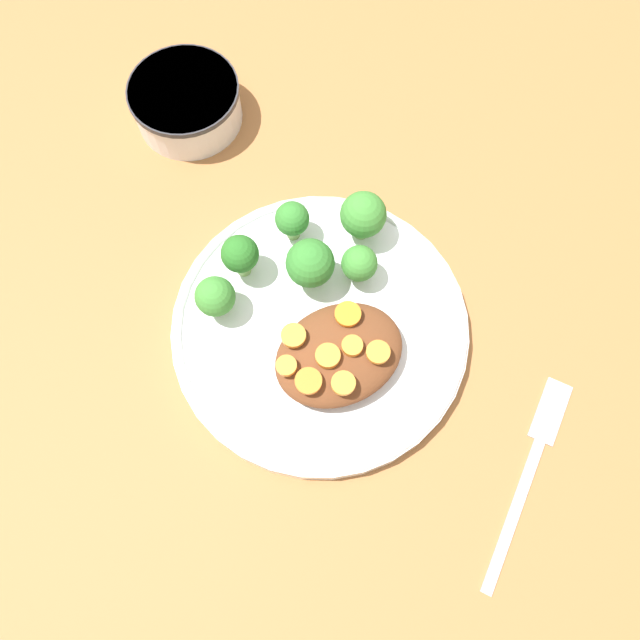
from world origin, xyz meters
The scene contains 19 objects.
ground_plane centered at (0.00, 0.00, 0.00)m, with size 4.00×4.00×0.00m, color #9E6638.
plate centered at (0.00, 0.00, 0.01)m, with size 0.28×0.28×0.02m.
dip_bowl centered at (0.01, -0.29, 0.03)m, with size 0.12×0.12×0.05m.
stew_mound centered at (0.00, 0.04, 0.04)m, with size 0.12×0.09×0.03m, color brown.
broccoli_floret_0 centered at (0.04, -0.09, 0.05)m, with size 0.04×0.04×0.05m.
broccoli_floret_1 centered at (-0.06, -0.03, 0.05)m, with size 0.03×0.03×0.05m.
broccoli_floret_2 centered at (-0.02, -0.10, 0.05)m, with size 0.03×0.03×0.05m.
broccoli_floret_3 centered at (-0.01, -0.05, 0.06)m, with size 0.05×0.05×0.06m.
broccoli_floret_4 centered at (0.08, -0.06, 0.05)m, with size 0.04×0.04×0.05m.
broccoli_floret_5 centered at (-0.08, -0.07, 0.05)m, with size 0.05×0.05×0.06m.
carrot_slice_0 centered at (0.04, 0.05, 0.05)m, with size 0.02×0.02×0.00m, color orange.
carrot_slice_1 centered at (-0.02, 0.01, 0.05)m, with size 0.02×0.02×0.00m, color orange.
carrot_slice_2 centered at (0.03, 0.01, 0.06)m, with size 0.02×0.02×0.01m, color orange.
carrot_slice_3 centered at (-0.03, 0.06, 0.05)m, with size 0.02×0.02×0.00m, color orange.
carrot_slice_4 centered at (0.01, 0.07, 0.06)m, with size 0.02×0.02×0.01m, color orange.
carrot_slice_5 centered at (-0.01, 0.04, 0.06)m, with size 0.02×0.02×0.01m, color orange.
carrot_slice_6 centered at (0.05, 0.03, 0.06)m, with size 0.02×0.02×0.01m, color orange.
carrot_slice_7 centered at (0.01, 0.04, 0.06)m, with size 0.02×0.02×0.01m, color orange.
fork centered at (-0.12, 0.20, 0.00)m, with size 0.17×0.14×0.01m.
Camera 1 is at (0.09, 0.18, 0.58)m, focal length 35.00 mm.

